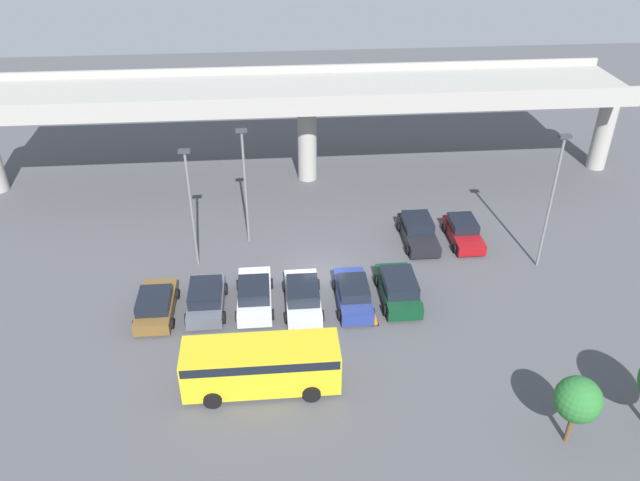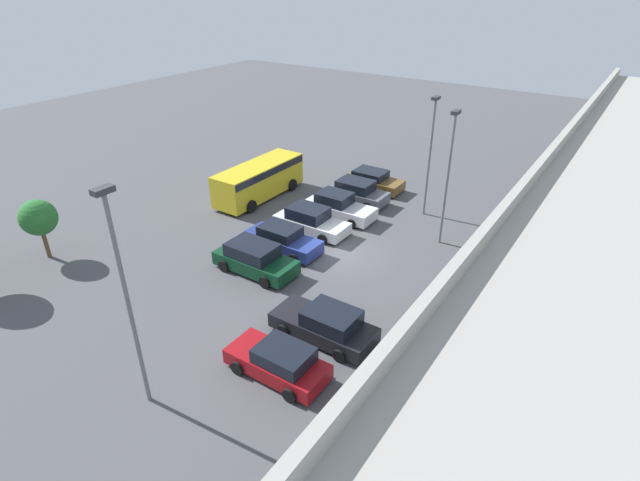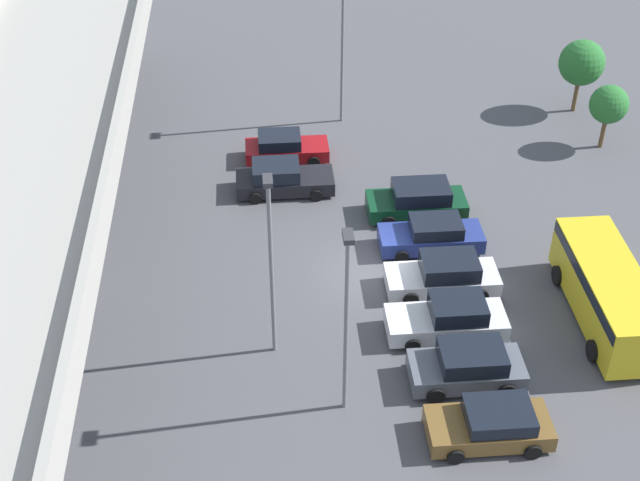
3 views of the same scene
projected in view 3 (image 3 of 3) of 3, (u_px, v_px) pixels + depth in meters
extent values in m
plane|color=#4C4C51|center=(371.00, 272.00, 39.45)|extent=(103.53, 103.53, 0.00)
cube|color=#9E9B93|center=(24.00, 146.00, 34.32)|extent=(48.31, 7.56, 0.90)
cube|color=#9E9B93|center=(116.00, 126.00, 34.12)|extent=(48.31, 0.30, 0.55)
cylinder|color=#9E9B93|center=(42.00, 225.00, 36.58)|extent=(1.49, 1.49, 6.65)
cylinder|color=#9E9B93|center=(107.00, 2.00, 55.88)|extent=(1.49, 1.49, 6.65)
cube|color=brown|center=(488.00, 428.00, 31.52)|extent=(1.96, 4.39, 0.70)
cube|color=black|center=(499.00, 415.00, 31.16)|extent=(1.80, 2.36, 0.57)
cylinder|color=black|center=(456.00, 457.00, 30.76)|extent=(0.22, 0.62, 0.62)
cylinder|color=black|center=(445.00, 413.00, 32.36)|extent=(0.22, 0.62, 0.62)
cylinder|color=black|center=(533.00, 452.00, 30.93)|extent=(0.22, 0.62, 0.62)
cylinder|color=black|center=(518.00, 409.00, 32.53)|extent=(0.22, 0.62, 0.62)
cube|color=#515660|center=(466.00, 370.00, 33.73)|extent=(1.97, 4.32, 0.75)
cube|color=black|center=(472.00, 356.00, 33.31)|extent=(1.81, 2.44, 0.69)
cylinder|color=black|center=(436.00, 396.00, 32.97)|extent=(0.22, 0.72, 0.72)
cylinder|color=black|center=(426.00, 358.00, 34.58)|extent=(0.22, 0.72, 0.72)
cylinder|color=black|center=(507.00, 392.00, 33.14)|extent=(0.22, 0.72, 0.72)
cylinder|color=black|center=(494.00, 354.00, 34.75)|extent=(0.22, 0.72, 0.72)
cube|color=silver|center=(446.00, 323.00, 35.92)|extent=(1.92, 4.83, 0.76)
cube|color=black|center=(458.00, 308.00, 35.51)|extent=(1.76, 2.18, 0.73)
cylinder|color=black|center=(413.00, 346.00, 35.19)|extent=(0.22, 0.63, 0.63)
cylinder|color=black|center=(405.00, 313.00, 36.75)|extent=(0.22, 0.63, 0.63)
cylinder|color=black|center=(487.00, 342.00, 35.38)|extent=(0.22, 0.63, 0.63)
cylinder|color=black|center=(476.00, 309.00, 36.95)|extent=(0.22, 0.63, 0.63)
cube|color=silver|center=(442.00, 279.00, 38.18)|extent=(1.94, 4.82, 0.68)
cube|color=black|center=(450.00, 266.00, 37.77)|extent=(1.78, 2.41, 0.75)
cylinder|color=black|center=(411.00, 300.00, 37.41)|extent=(0.22, 0.67, 0.67)
cylinder|color=black|center=(404.00, 270.00, 39.00)|extent=(0.22, 0.67, 0.67)
cylinder|color=black|center=(481.00, 296.00, 37.60)|extent=(0.22, 0.67, 0.67)
cylinder|color=black|center=(471.00, 267.00, 39.19)|extent=(0.22, 0.67, 0.67)
cube|color=navy|center=(431.00, 238.00, 40.51)|extent=(1.81, 4.70, 0.75)
cube|color=black|center=(436.00, 226.00, 40.12)|extent=(1.67, 2.30, 0.61)
cylinder|color=black|center=(402.00, 257.00, 39.82)|extent=(0.22, 0.61, 0.61)
cylinder|color=black|center=(396.00, 232.00, 41.30)|extent=(0.22, 0.61, 0.61)
cylinder|color=black|center=(466.00, 253.00, 40.01)|extent=(0.22, 0.61, 0.61)
cylinder|color=black|center=(458.00, 229.00, 41.49)|extent=(0.22, 0.61, 0.61)
cube|color=#0C381E|center=(416.00, 205.00, 42.65)|extent=(1.99, 4.71, 0.75)
cube|color=black|center=(421.00, 192.00, 42.22)|extent=(1.83, 2.67, 0.72)
cylinder|color=black|center=(389.00, 222.00, 41.88)|extent=(0.22, 0.67, 0.67)
cylinder|color=black|center=(383.00, 198.00, 43.51)|extent=(0.22, 0.67, 0.67)
cylinder|color=black|center=(450.00, 220.00, 42.07)|extent=(0.22, 0.67, 0.67)
cylinder|color=black|center=(442.00, 196.00, 43.69)|extent=(0.22, 0.67, 0.67)
cube|color=black|center=(285.00, 182.00, 44.34)|extent=(1.97, 4.85, 0.70)
cube|color=black|center=(276.00, 171.00, 43.90)|extent=(1.81, 2.32, 0.70)
cylinder|color=black|center=(314.00, 174.00, 45.37)|extent=(0.22, 0.62, 0.62)
cylinder|color=black|center=(317.00, 195.00, 43.76)|extent=(0.22, 0.62, 0.62)
cylinder|color=black|center=(255.00, 176.00, 45.18)|extent=(0.22, 0.62, 0.62)
cylinder|color=black|center=(255.00, 198.00, 43.57)|extent=(0.22, 0.62, 0.62)
cube|color=maroon|center=(287.00, 150.00, 46.80)|extent=(1.82, 4.34, 0.68)
cube|color=black|center=(279.00, 140.00, 46.39)|extent=(1.68, 2.20, 0.62)
cylinder|color=black|center=(311.00, 144.00, 47.75)|extent=(0.22, 0.62, 0.62)
cylinder|color=black|center=(314.00, 162.00, 46.26)|extent=(0.22, 0.62, 0.62)
cylinder|color=black|center=(261.00, 146.00, 47.58)|extent=(0.22, 0.62, 0.62)
cylinder|color=black|center=(262.00, 164.00, 46.09)|extent=(0.22, 0.62, 0.62)
cube|color=gold|center=(607.00, 293.00, 36.17)|extent=(7.57, 2.35, 2.25)
cube|color=black|center=(611.00, 277.00, 35.70)|extent=(7.42, 2.40, 0.49)
cylinder|color=black|center=(593.00, 351.00, 34.77)|extent=(0.88, 0.29, 0.88)
cylinder|color=black|center=(612.00, 273.00, 38.68)|extent=(0.88, 0.29, 0.88)
cylinder|color=black|center=(558.00, 276.00, 38.52)|extent=(0.88, 0.29, 0.88)
cylinder|color=slate|center=(272.00, 272.00, 33.12)|extent=(0.16, 0.16, 7.89)
cube|color=#333338|center=(268.00, 181.00, 30.70)|extent=(0.70, 0.35, 0.20)
cylinder|color=slate|center=(342.00, 49.00, 47.83)|extent=(0.16, 0.16, 8.71)
cylinder|color=slate|center=(346.00, 329.00, 30.74)|extent=(0.16, 0.16, 7.73)
cube|color=#333338|center=(348.00, 237.00, 28.37)|extent=(0.70, 0.35, 0.20)
cylinder|color=brown|center=(603.00, 133.00, 47.62)|extent=(0.24, 0.24, 1.69)
sphere|color=#286B2D|center=(609.00, 104.00, 46.59)|extent=(2.04, 2.04, 2.04)
cylinder|color=brown|center=(576.00, 96.00, 50.82)|extent=(0.24, 0.24, 1.91)
sphere|color=#286B2D|center=(582.00, 63.00, 49.60)|extent=(2.56, 2.56, 2.56)
cube|color=black|center=(468.00, 233.00, 41.74)|extent=(0.44, 0.44, 0.04)
cone|color=#EA590F|center=(469.00, 227.00, 41.54)|extent=(0.40, 0.40, 0.70)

